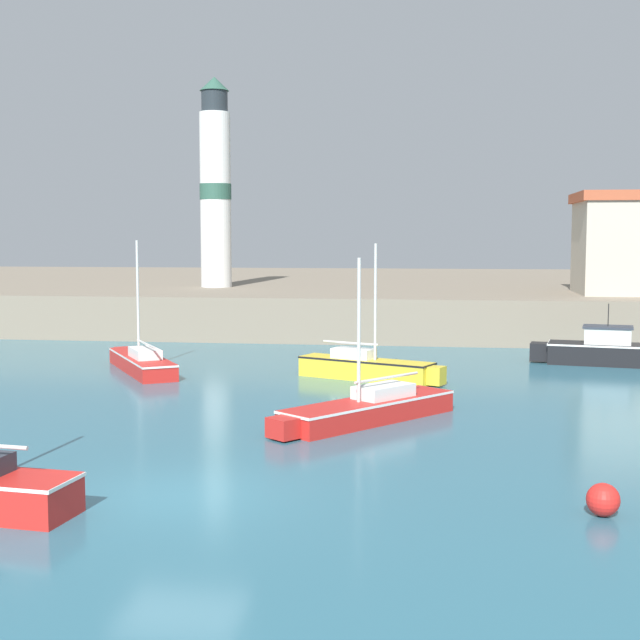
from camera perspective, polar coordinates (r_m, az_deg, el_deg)
ground_plane at (r=18.32m, az=-8.97°, el=-11.05°), size 200.00×200.00×0.00m
quay_seawall at (r=62.10m, az=3.17°, el=1.63°), size 120.00×40.00×2.21m
sailboat_yellow_0 at (r=32.20m, az=3.04°, el=-3.02°), size 5.46×3.06×4.91m
sailboat_red_2 at (r=34.82m, az=-11.37°, el=-2.60°), size 4.36×6.12×5.01m
sailboat_red_3 at (r=24.95m, az=3.08°, el=-5.65°), size 4.81×5.70×4.58m
motorboat_black_8 at (r=37.69m, az=18.02°, el=-1.87°), size 5.98×2.53×2.47m
mooring_buoy at (r=17.58m, az=17.67°, el=-10.91°), size 0.62×0.62×0.62m
lighthouse at (r=52.30m, az=-6.71°, el=8.49°), size 1.83×1.83×12.03m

